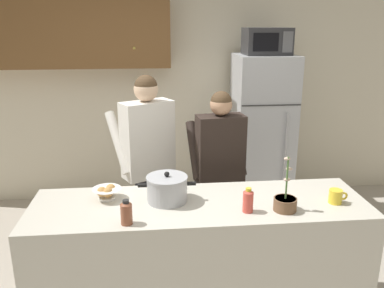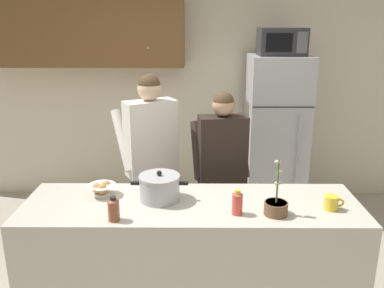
% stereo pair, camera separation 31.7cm
% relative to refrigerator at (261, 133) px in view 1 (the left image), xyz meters
% --- Properties ---
extents(back_wall_unit, '(6.00, 0.48, 2.60)m').
position_rel_refrigerator_xyz_m(back_wall_unit, '(-1.19, 0.40, 0.57)').
color(back_wall_unit, beige).
rests_on(back_wall_unit, ground).
extents(kitchen_island, '(2.29, 0.68, 0.92)m').
position_rel_refrigerator_xyz_m(kitchen_island, '(-0.93, -1.85, -0.42)').
color(kitchen_island, beige).
rests_on(kitchen_island, ground).
extents(refrigerator, '(0.64, 0.68, 1.76)m').
position_rel_refrigerator_xyz_m(refrigerator, '(0.00, 0.00, 0.00)').
color(refrigerator, '#B7BABF').
rests_on(refrigerator, ground).
extents(microwave, '(0.48, 0.37, 0.28)m').
position_rel_refrigerator_xyz_m(microwave, '(0.00, -0.02, 1.02)').
color(microwave, '#2D2D30').
rests_on(microwave, refrigerator).
extents(person_near_pot, '(0.63, 0.58, 1.69)m').
position_rel_refrigerator_xyz_m(person_near_pot, '(-1.28, -1.05, 0.18)').
color(person_near_pot, black).
rests_on(person_near_pot, ground).
extents(person_by_sink, '(0.52, 0.45, 1.56)m').
position_rel_refrigerator_xyz_m(person_by_sink, '(-0.67, -1.14, 0.09)').
color(person_by_sink, '#33384C').
rests_on(person_by_sink, ground).
extents(cooking_pot, '(0.39, 0.28, 0.21)m').
position_rel_refrigerator_xyz_m(cooking_pot, '(-1.14, -1.80, 0.13)').
color(cooking_pot, '#ADAFB5').
rests_on(cooking_pot, kitchen_island).
extents(coffee_mug, '(0.13, 0.09, 0.10)m').
position_rel_refrigerator_xyz_m(coffee_mug, '(-0.01, -1.94, 0.09)').
color(coffee_mug, yellow).
rests_on(coffee_mug, kitchen_island).
extents(bread_bowl, '(0.20, 0.20, 0.10)m').
position_rel_refrigerator_xyz_m(bread_bowl, '(-1.56, -1.73, 0.09)').
color(bread_bowl, white).
rests_on(bread_bowl, kitchen_island).
extents(bottle_near_edge, '(0.07, 0.07, 0.16)m').
position_rel_refrigerator_xyz_m(bottle_near_edge, '(-1.40, -2.10, 0.12)').
color(bottle_near_edge, brown).
rests_on(bottle_near_edge, kitchen_island).
extents(bottle_mid_counter, '(0.07, 0.07, 0.17)m').
position_rel_refrigerator_xyz_m(bottle_mid_counter, '(-0.63, -2.01, 0.12)').
color(bottle_mid_counter, '#D84C3F').
rests_on(bottle_mid_counter, kitchen_island).
extents(potted_orchid, '(0.15, 0.15, 0.37)m').
position_rel_refrigerator_xyz_m(potted_orchid, '(-0.39, -2.01, 0.10)').
color(potted_orchid, brown).
rests_on(potted_orchid, kitchen_island).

